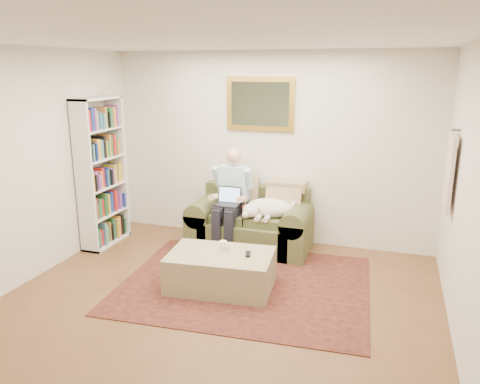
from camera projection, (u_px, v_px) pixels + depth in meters
The scene contains 12 objects.
room_shell at pixel (212, 184), 4.44m from camera, with size 4.51×5.00×2.61m.
rug at pixel (245, 284), 5.29m from camera, with size 2.72×2.18×0.01m, color black.
sofa at pixel (250, 228), 6.31m from camera, with size 1.60×0.81×0.96m.
seated_man at pixel (230, 201), 6.14m from camera, with size 0.53×0.75×1.35m, color #8CC2D8, non-canonical shape.
laptop at pixel (228, 200), 6.08m from camera, with size 0.31×0.25×0.23m.
sleeping_dog at pixel (270, 208), 6.06m from camera, with size 0.66×0.41×0.24m, color white, non-canonical shape.
ottoman at pixel (221, 271), 5.15m from camera, with size 1.13×0.72×0.41m, color tan.
coffee_mug at pixel (223, 245), 5.19m from camera, with size 0.08×0.08×0.10m, color white.
tv_remote at pixel (248, 254), 5.05m from camera, with size 0.05×0.15×0.02m, color black.
bookshelf at pixel (101, 173), 6.30m from camera, with size 0.28×0.80×2.00m, color white, non-canonical shape.
wall_mirror at pixel (260, 104), 6.27m from camera, with size 0.94×0.04×0.72m.
hanging_shirt at pixel (450, 168), 4.90m from camera, with size 0.06×0.52×0.90m, color beige, non-canonical shape.
Camera 1 is at (1.61, -3.65, 2.37)m, focal length 35.00 mm.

